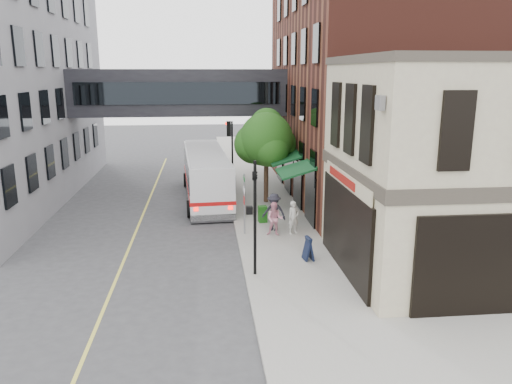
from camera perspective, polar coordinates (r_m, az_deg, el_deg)
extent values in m
plane|color=#38383A|center=(18.01, -0.75, -12.30)|extent=(120.00, 120.00, 0.00)
cube|color=gray|center=(31.32, 0.56, -0.77)|extent=(4.00, 60.00, 0.15)
cube|color=tan|center=(21.27, 23.62, 2.19)|extent=(10.00, 8.00, 8.15)
cube|color=#38332B|center=(21.26, 23.64, 2.39)|extent=(10.12, 8.12, 0.50)
cube|color=#38332B|center=(20.93, 24.74, 13.59)|extent=(10.12, 8.12, 0.30)
cube|color=black|center=(19.86, 10.13, -4.25)|extent=(0.14, 6.40, 3.40)
cube|color=black|center=(19.84, 10.02, -4.26)|extent=(0.04, 5.90, 3.00)
cube|color=maroon|center=(19.90, 9.73, 1.62)|extent=(0.03, 3.60, 0.32)
cube|color=#4C2017|center=(33.18, 14.55, 11.72)|extent=(12.00, 18.00, 14.00)
cube|color=#0E3E1A|center=(30.62, 2.76, 4.47)|extent=(1.80, 13.00, 0.40)
cube|color=black|center=(34.19, -8.71, 11.20)|extent=(14.00, 3.00, 3.00)
cube|color=black|center=(32.65, -8.83, 11.08)|extent=(13.00, 0.08, 1.40)
cube|color=black|center=(35.74, -8.60, 11.30)|extent=(13.00, 0.08, 1.40)
cylinder|color=black|center=(19.03, -0.12, -3.09)|extent=(0.12, 0.12, 4.50)
cube|color=black|center=(18.91, -0.78, -2.09)|extent=(0.25, 0.22, 0.30)
imported|color=black|center=(18.58, -0.12, 2.38)|extent=(0.20, 0.16, 1.00)
cylinder|color=black|center=(33.63, -2.72, 4.27)|extent=(0.12, 0.12, 4.50)
cube|color=black|center=(33.57, -3.11, 4.85)|extent=(0.25, 0.22, 0.30)
cube|color=black|center=(33.38, -3.14, 7.23)|extent=(0.28, 0.28, 1.00)
sphere|color=#FF0C05|center=(33.33, -3.42, 7.82)|extent=(0.18, 0.18, 0.18)
cylinder|color=gray|center=(24.03, -1.33, -1.38)|extent=(0.08, 0.08, 3.00)
cube|color=white|center=(23.85, -1.39, 0.24)|extent=(0.03, 0.75, 0.22)
cube|color=#0C591E|center=(23.73, -1.39, 1.54)|extent=(0.03, 0.70, 0.18)
cube|color=#B20C0C|center=(23.97, -1.38, -0.92)|extent=(0.03, 0.30, 0.40)
cylinder|color=#382619|center=(30.03, 1.17, 1.49)|extent=(0.28, 0.28, 2.80)
sphere|color=#1C4A13|center=(29.62, 1.19, 6.03)|extent=(3.20, 3.20, 3.20)
sphere|color=#1C4A13|center=(30.27, 2.58, 5.42)|extent=(2.20, 2.20, 2.20)
sphere|color=#1C4A13|center=(29.88, -0.22, 5.52)|extent=(2.40, 2.40, 2.40)
sphere|color=#1C4A13|center=(30.13, 1.24, 7.69)|extent=(2.00, 2.00, 2.00)
cube|color=#D8CC4C|center=(27.52, -13.12, -3.34)|extent=(0.12, 40.00, 0.01)
cube|color=silver|center=(31.45, -5.74, 2.03)|extent=(3.05, 11.11, 2.77)
cube|color=black|center=(31.35, -5.76, 2.88)|extent=(3.09, 10.93, 1.00)
cube|color=#B20C0C|center=(31.55, -5.72, 1.18)|extent=(3.10, 11.14, 0.21)
cylinder|color=black|center=(27.75, -7.59, -1.94)|extent=(0.34, 0.97, 0.96)
cylinder|color=black|center=(27.91, -2.69, -1.74)|extent=(0.34, 0.97, 0.96)
cylinder|color=black|center=(35.18, -8.03, 1.38)|extent=(0.34, 0.97, 0.96)
cylinder|color=black|center=(35.30, -4.15, 1.52)|extent=(0.34, 0.97, 0.96)
imported|color=silver|center=(24.31, 4.32, -2.91)|extent=(0.70, 0.60, 1.63)
imported|color=pink|center=(24.00, 2.16, -3.10)|extent=(0.93, 0.80, 1.63)
imported|color=#22212A|center=(24.70, 2.07, -2.31)|extent=(1.40, 1.18, 1.88)
cube|color=#195613|center=(26.16, 0.76, -2.54)|extent=(0.48, 0.44, 0.87)
cube|color=black|center=(21.13, 6.00, -6.44)|extent=(0.43, 0.60, 1.00)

